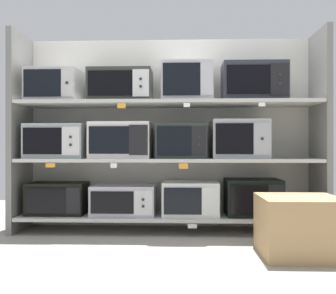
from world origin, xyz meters
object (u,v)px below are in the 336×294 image
at_px(microwave_3, 253,197).
at_px(microwave_7, 239,139).
at_px(microwave_10, 187,83).
at_px(microwave_4, 58,141).
at_px(microwave_2, 190,198).
at_px(microwave_9, 121,86).
at_px(microwave_0, 58,198).
at_px(microwave_1, 124,200).
at_px(shipping_carton, 299,226).
at_px(microwave_5, 121,140).
at_px(microwave_11, 254,83).
at_px(microwave_8, 55,86).
at_px(microwave_6, 181,141).

relative_size(microwave_3, microwave_7, 0.98).
bearing_deg(microwave_10, microwave_4, 179.99).
distance_m(microwave_2, microwave_9, 1.17).
bearing_deg(microwave_7, microwave_0, -180.00).
relative_size(microwave_1, microwave_9, 1.00).
height_order(microwave_4, shipping_carton, microwave_4).
height_order(microwave_0, microwave_4, microwave_4).
bearing_deg(microwave_2, microwave_0, -180.00).
distance_m(microwave_3, shipping_carton, 0.79).
height_order(microwave_1, microwave_5, microwave_5).
bearing_deg(microwave_4, microwave_11, 0.00).
relative_size(microwave_0, microwave_8, 1.12).
bearing_deg(microwave_6, microwave_0, 179.99).
bearing_deg(microwave_5, microwave_3, -0.02).
relative_size(microwave_6, microwave_9, 0.80).
xyz_separation_m(microwave_3, microwave_7, (-0.12, 0.00, 0.51)).
height_order(microwave_2, microwave_7, microwave_7).
xyz_separation_m(microwave_0, microwave_1, (0.60, 0.00, -0.01)).
xyz_separation_m(microwave_2, microwave_10, (-0.03, -0.00, 1.02)).
bearing_deg(microwave_2, microwave_6, -179.82).
bearing_deg(microwave_3, microwave_0, 179.99).
relative_size(microwave_0, microwave_7, 1.04).
xyz_separation_m(microwave_1, microwave_6, (0.51, -0.00, 0.52)).
xyz_separation_m(microwave_4, microwave_5, (0.57, 0.00, 0.01)).
relative_size(microwave_1, microwave_4, 1.08).
height_order(microwave_9, microwave_10, microwave_10).
bearing_deg(microwave_0, microwave_5, 0.02).
xyz_separation_m(microwave_0, microwave_4, (0.00, 0.00, 0.51)).
distance_m(microwave_0, shipping_carton, 2.07).
height_order(microwave_5, microwave_11, microwave_11).
distance_m(microwave_4, microwave_7, 1.62).
relative_size(microwave_2, shipping_carton, 0.91).
height_order(microwave_4, microwave_7, microwave_7).
bearing_deg(microwave_11, microwave_10, -179.97).
relative_size(microwave_4, microwave_6, 1.16).
bearing_deg(microwave_7, shipping_carton, -68.24).
distance_m(microwave_3, microwave_11, 1.01).
relative_size(microwave_3, microwave_5, 0.90).
height_order(microwave_1, microwave_3, microwave_3).
bearing_deg(microwave_6, microwave_7, 0.03).
relative_size(microwave_0, microwave_6, 1.15).
relative_size(microwave_6, microwave_10, 1.00).
xyz_separation_m(microwave_1, shipping_carton, (1.33, -0.76, -0.08)).
bearing_deg(microwave_10, microwave_7, 0.03).
bearing_deg(microwave_3, shipping_carton, -76.23).
bearing_deg(microwave_0, microwave_8, -179.67).
distance_m(microwave_3, microwave_10, 1.16).
xyz_separation_m(microwave_0, microwave_7, (1.62, 0.00, 0.53)).
distance_m(microwave_0, microwave_9, 1.15).
distance_m(microwave_0, microwave_5, 0.77).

